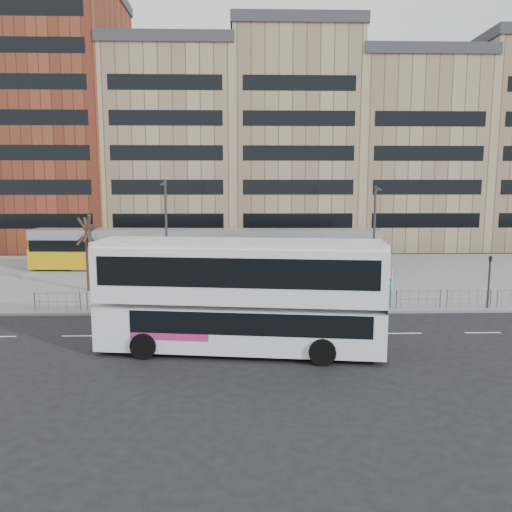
{
  "coord_description": "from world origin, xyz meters",
  "views": [
    {
      "loc": [
        -2.02,
        -27.86,
        7.25
      ],
      "look_at": [
        -1.1,
        6.0,
        2.53
      ],
      "focal_mm": 35.0,
      "sensor_mm": 36.0,
      "label": 1
    }
  ],
  "objects_px": {
    "station_sign": "(376,282)",
    "traffic_light_east": "(489,275)",
    "pedestrian": "(220,281)",
    "lamp_post_east": "(375,228)",
    "ad_panel": "(383,293)",
    "bare_tree": "(87,213)",
    "double_decker_bus": "(240,292)",
    "traffic_light_west": "(227,276)",
    "lamp_post_west": "(166,227)",
    "tram": "(205,249)"
  },
  "relations": [
    {
      "from": "double_decker_bus",
      "to": "tram",
      "type": "bearing_deg",
      "value": 105.89
    },
    {
      "from": "tram",
      "to": "pedestrian",
      "type": "height_order",
      "value": "tram"
    },
    {
      "from": "traffic_light_east",
      "to": "bare_tree",
      "type": "relative_size",
      "value": 0.43
    },
    {
      "from": "double_decker_bus",
      "to": "traffic_light_west",
      "type": "xyz_separation_m",
      "value": [
        -0.77,
        6.95,
        -0.55
      ]
    },
    {
      "from": "traffic_light_west",
      "to": "lamp_post_east",
      "type": "height_order",
      "value": "lamp_post_east"
    },
    {
      "from": "tram",
      "to": "lamp_post_west",
      "type": "xyz_separation_m",
      "value": [
        -2.35,
        -5.92,
        2.39
      ]
    },
    {
      "from": "ad_panel",
      "to": "double_decker_bus",
      "type": "bearing_deg",
      "value": -120.62
    },
    {
      "from": "double_decker_bus",
      "to": "traffic_light_east",
      "type": "xyz_separation_m",
      "value": [
        14.59,
        6.95,
        -0.55
      ]
    },
    {
      "from": "double_decker_bus",
      "to": "ad_panel",
      "type": "distance_m",
      "value": 10.89
    },
    {
      "from": "pedestrian",
      "to": "bare_tree",
      "type": "relative_size",
      "value": 0.24
    },
    {
      "from": "ad_panel",
      "to": "bare_tree",
      "type": "xyz_separation_m",
      "value": [
        -18.71,
        5.83,
        4.4
      ]
    },
    {
      "from": "pedestrian",
      "to": "lamp_post_west",
      "type": "relative_size",
      "value": 0.23
    },
    {
      "from": "station_sign",
      "to": "traffic_light_west",
      "type": "height_order",
      "value": "traffic_light_west"
    },
    {
      "from": "station_sign",
      "to": "traffic_light_west",
      "type": "xyz_separation_m",
      "value": [
        -8.75,
        -0.3,
        0.42
      ]
    },
    {
      "from": "pedestrian",
      "to": "lamp_post_east",
      "type": "xyz_separation_m",
      "value": [
        11.67,
        5.07,
        3.08
      ]
    },
    {
      "from": "pedestrian",
      "to": "traffic_light_east",
      "type": "relative_size",
      "value": 0.56
    },
    {
      "from": "ad_panel",
      "to": "lamp_post_west",
      "type": "xyz_separation_m",
      "value": [
        -13.79,
        8.42,
        3.21
      ]
    },
    {
      "from": "lamp_post_west",
      "to": "lamp_post_east",
      "type": "distance_m",
      "value": 15.8
    },
    {
      "from": "ad_panel",
      "to": "lamp_post_east",
      "type": "relative_size",
      "value": 0.22
    },
    {
      "from": "traffic_light_west",
      "to": "bare_tree",
      "type": "bearing_deg",
      "value": 172.39
    },
    {
      "from": "station_sign",
      "to": "lamp_post_east",
      "type": "xyz_separation_m",
      "value": [
        2.29,
        9.26,
        2.4
      ]
    },
    {
      "from": "ad_panel",
      "to": "station_sign",
      "type": "bearing_deg",
      "value": 149.74
    },
    {
      "from": "pedestrian",
      "to": "lamp_post_east",
      "type": "bearing_deg",
      "value": -70.05
    },
    {
      "from": "station_sign",
      "to": "lamp_post_west",
      "type": "xyz_separation_m",
      "value": [
        -13.46,
        8.02,
        2.59
      ]
    },
    {
      "from": "ad_panel",
      "to": "lamp_post_west",
      "type": "height_order",
      "value": "lamp_post_west"
    },
    {
      "from": "double_decker_bus",
      "to": "ad_panel",
      "type": "height_order",
      "value": "double_decker_bus"
    },
    {
      "from": "double_decker_bus",
      "to": "bare_tree",
      "type": "relative_size",
      "value": 1.75
    },
    {
      "from": "double_decker_bus",
      "to": "ad_panel",
      "type": "relative_size",
      "value": 7.88
    },
    {
      "from": "station_sign",
      "to": "traffic_light_east",
      "type": "relative_size",
      "value": 0.72
    },
    {
      "from": "tram",
      "to": "bare_tree",
      "type": "xyz_separation_m",
      "value": [
        -7.26,
        -8.51,
        3.58
      ]
    },
    {
      "from": "pedestrian",
      "to": "station_sign",
      "type": "bearing_deg",
      "value": -117.59
    },
    {
      "from": "traffic_light_west",
      "to": "lamp_post_east",
      "type": "relative_size",
      "value": 0.43
    },
    {
      "from": "bare_tree",
      "to": "double_decker_bus",
      "type": "bearing_deg",
      "value": -50.69
    },
    {
      "from": "station_sign",
      "to": "traffic_light_east",
      "type": "xyz_separation_m",
      "value": [
        6.6,
        -0.3,
        0.42
      ]
    },
    {
      "from": "double_decker_bus",
      "to": "traffic_light_west",
      "type": "height_order",
      "value": "double_decker_bus"
    },
    {
      "from": "lamp_post_west",
      "to": "traffic_light_east",
      "type": "bearing_deg",
      "value": -22.52
    },
    {
      "from": "traffic_light_east",
      "to": "bare_tree",
      "type": "xyz_separation_m",
      "value": [
        -24.97,
        5.73,
        3.36
      ]
    },
    {
      "from": "traffic_light_east",
      "to": "bare_tree",
      "type": "height_order",
      "value": "bare_tree"
    },
    {
      "from": "station_sign",
      "to": "pedestrian",
      "type": "xyz_separation_m",
      "value": [
        -9.38,
        4.19,
        -0.68
      ]
    },
    {
      "from": "station_sign",
      "to": "bare_tree",
      "type": "relative_size",
      "value": 0.31
    },
    {
      "from": "bare_tree",
      "to": "traffic_light_east",
      "type": "bearing_deg",
      "value": -12.93
    },
    {
      "from": "station_sign",
      "to": "lamp_post_west",
      "type": "bearing_deg",
      "value": 150.19
    },
    {
      "from": "ad_panel",
      "to": "bare_tree",
      "type": "relative_size",
      "value": 0.22
    },
    {
      "from": "double_decker_bus",
      "to": "traffic_light_east",
      "type": "relative_size",
      "value": 4.07
    },
    {
      "from": "pedestrian",
      "to": "lamp_post_east",
      "type": "relative_size",
      "value": 0.24
    },
    {
      "from": "double_decker_bus",
      "to": "traffic_light_west",
      "type": "relative_size",
      "value": 4.07
    },
    {
      "from": "traffic_light_east",
      "to": "tram",
      "type": "bearing_deg",
      "value": 152.81
    },
    {
      "from": "traffic_light_west",
      "to": "lamp_post_west",
      "type": "xyz_separation_m",
      "value": [
        -4.71,
        8.32,
        2.17
      ]
    },
    {
      "from": "double_decker_bus",
      "to": "station_sign",
      "type": "xyz_separation_m",
      "value": [
        7.98,
        7.25,
        -0.97
      ]
    },
    {
      "from": "station_sign",
      "to": "lamp_post_west",
      "type": "height_order",
      "value": "lamp_post_west"
    }
  ]
}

